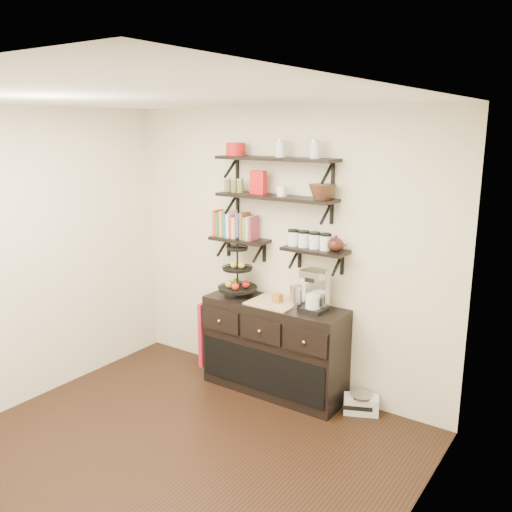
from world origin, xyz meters
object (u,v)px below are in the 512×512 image
(coffee_maker, at_px, (316,291))
(radio, at_px, (361,404))
(fruit_stand, at_px, (238,276))
(sideboard, at_px, (274,347))

(coffee_maker, bearing_deg, radio, 10.71)
(fruit_stand, height_order, coffee_maker, fruit_stand)
(coffee_maker, height_order, radio, coffee_maker)
(coffee_maker, distance_m, radio, 1.10)
(sideboard, xyz_separation_m, coffee_maker, (0.42, 0.03, 0.63))
(fruit_stand, relative_size, radio, 1.62)
(sideboard, relative_size, radio, 4.08)
(coffee_maker, bearing_deg, fruit_stand, -174.51)
(sideboard, bearing_deg, fruit_stand, 179.42)
(fruit_stand, xyz_separation_m, coffee_maker, (0.85, 0.02, -0.01))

